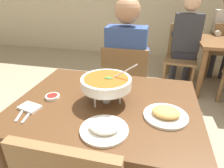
{
  "coord_description": "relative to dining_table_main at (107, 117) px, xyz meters",
  "views": [
    {
      "loc": [
        0.28,
        -1.0,
        1.37
      ],
      "look_at": [
        0.0,
        0.15,
        0.78
      ],
      "focal_mm": 31.29,
      "sensor_mm": 36.0,
      "label": 1
    }
  ],
  "objects": [
    {
      "name": "appetizer_plate",
      "position": [
        0.36,
        -0.08,
        0.14
      ],
      "size": [
        0.24,
        0.24,
        0.06
      ],
      "color": "white",
      "rests_on": "dining_table_main"
    },
    {
      "name": "patron_bg_left",
      "position": [
        0.65,
        1.93,
        0.13
      ],
      "size": [
        0.4,
        0.45,
        1.31
      ],
      "color": "#2D2D38",
      "rests_on": "ground_plane"
    },
    {
      "name": "curry_bowl",
      "position": [
        -0.0,
        0.0,
        0.24
      ],
      "size": [
        0.33,
        0.3,
        0.26
      ],
      "color": "silver",
      "rests_on": "dining_table_main"
    },
    {
      "name": "diner_main",
      "position": [
        0.0,
        0.75,
        0.13
      ],
      "size": [
        0.4,
        0.45,
        1.31
      ],
      "color": "#2D2D38",
      "rests_on": "ground_plane"
    },
    {
      "name": "rice_plate",
      "position": [
        0.06,
        -0.27,
        0.14
      ],
      "size": [
        0.24,
        0.24,
        0.06
      ],
      "color": "white",
      "rests_on": "dining_table_main"
    },
    {
      "name": "napkin_folded",
      "position": [
        -0.42,
        -0.18,
        0.12
      ],
      "size": [
        0.14,
        0.11,
        0.02
      ],
      "primitive_type": "cube",
      "rotation": [
        0.0,
        0.0,
        -0.24
      ],
      "color": "white",
      "rests_on": "dining_table_main"
    },
    {
      "name": "chair_diner_main",
      "position": [
        -0.0,
        0.72,
        -0.11
      ],
      "size": [
        0.44,
        0.44,
        0.9
      ],
      "color": "brown",
      "rests_on": "ground_plane"
    },
    {
      "name": "dining_table_main",
      "position": [
        0.0,
        0.0,
        0.0
      ],
      "size": [
        1.11,
        0.87,
        0.73
      ],
      "color": "#51331C",
      "rests_on": "ground_plane"
    },
    {
      "name": "patron_bg_right",
      "position": [
        1.28,
        2.44,
        0.13
      ],
      "size": [
        0.4,
        0.45,
        1.31
      ],
      "color": "#2D2D38",
      "rests_on": "ground_plane"
    },
    {
      "name": "fork_utensil",
      "position": [
        -0.44,
        -0.23,
        0.12
      ],
      "size": [
        0.06,
        0.17,
        0.01
      ],
      "primitive_type": "cube",
      "rotation": [
        0.0,
        0.0,
        0.28
      ],
      "color": "silver",
      "rests_on": "dining_table_main"
    },
    {
      "name": "spoon_utensil",
      "position": [
        -0.39,
        -0.23,
        0.12
      ],
      "size": [
        0.04,
        0.17,
        0.01
      ],
      "primitive_type": "cube",
      "rotation": [
        0.0,
        0.0,
        0.16
      ],
      "color": "silver",
      "rests_on": "dining_table_main"
    },
    {
      "name": "sauce_dish",
      "position": [
        -0.35,
        -0.04,
        0.13
      ],
      "size": [
        0.09,
        0.09,
        0.02
      ],
      "color": "white",
      "rests_on": "dining_table_main"
    },
    {
      "name": "chair_bg_left",
      "position": [
        0.63,
        1.93,
        -0.11
      ],
      "size": [
        0.49,
        0.49,
        0.9
      ],
      "color": "brown",
      "rests_on": "ground_plane"
    },
    {
      "name": "chair_bg_right",
      "position": [
        1.29,
        2.35,
        -0.11
      ],
      "size": [
        0.45,
        0.45,
        0.9
      ],
      "color": "brown",
      "rests_on": "ground_plane"
    },
    {
      "name": "chair_bg_window",
      "position": [
        0.79,
        2.47,
        -0.11
      ],
      "size": [
        0.49,
        0.49,
        0.9
      ],
      "color": "brown",
      "rests_on": "ground_plane"
    }
  ]
}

